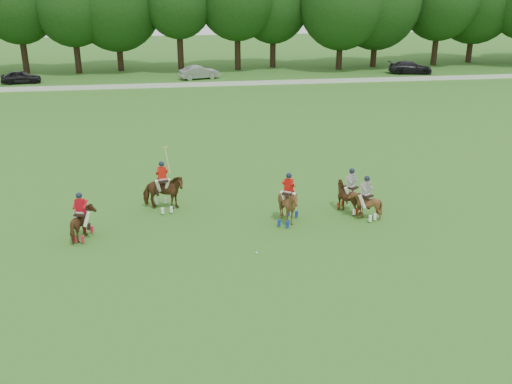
{
  "coord_description": "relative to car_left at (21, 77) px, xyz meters",
  "views": [
    {
      "loc": [
        -1.33,
        -19.53,
        10.59
      ],
      "look_at": [
        2.22,
        4.2,
        1.4
      ],
      "focal_mm": 40.0,
      "sensor_mm": 36.0,
      "label": 1
    }
  ],
  "objects": [
    {
      "name": "polo_red_c",
      "position": [
        20.21,
        -38.76,
        0.2
      ],
      "size": [
        1.96,
        2.02,
        2.39
      ],
      "color": "#4E2C15",
      "rests_on": "ground"
    },
    {
      "name": "polo_red_b",
      "position": [
        14.62,
        -36.37,
        0.22
      ],
      "size": [
        2.01,
        1.82,
        2.97
      ],
      "color": "#4E2C15",
      "rests_on": "ground"
    },
    {
      "name": "polo_stripe_a",
      "position": [
        23.37,
        -37.92,
        0.1
      ],
      "size": [
        1.66,
        1.82,
        2.17
      ],
      "color": "#4E2C15",
      "rests_on": "ground"
    },
    {
      "name": "car_mid",
      "position": [
        18.35,
        0.0,
        0.03
      ],
      "size": [
        4.49,
        2.56,
        1.4
      ],
      "primitive_type": "imported",
      "rotation": [
        0.0,
        0.0,
        1.84
      ],
      "color": "#959499",
      "rests_on": "ground"
    },
    {
      "name": "polo_red_a",
      "position": [
        11.23,
        -39.12,
        0.07
      ],
      "size": [
        1.14,
        1.75,
        2.1
      ],
      "color": "#4E2C15",
      "rests_on": "ground"
    },
    {
      "name": "boundary_rail",
      "position": [
        16.59,
        -4.5,
        -0.45
      ],
      "size": [
        120.0,
        0.1,
        0.44
      ],
      "primitive_type": "cube",
      "color": "white",
      "rests_on": "ground"
    },
    {
      "name": "ground",
      "position": [
        16.59,
        -42.5,
        -0.67
      ],
      "size": [
        180.0,
        180.0,
        0.0
      ],
      "primitive_type": "plane",
      "color": "#23641C",
      "rests_on": "ground"
    },
    {
      "name": "car_left",
      "position": [
        0.0,
        0.0,
        0.0
      ],
      "size": [
        4.08,
        2.04,
        1.33
      ],
      "primitive_type": "imported",
      "rotation": [
        0.0,
        0.0,
        1.69
      ],
      "color": "black",
      "rests_on": "ground"
    },
    {
      "name": "polo_ball",
      "position": [
        18.33,
        -41.62,
        -0.62
      ],
      "size": [
        0.09,
        0.09,
        0.09
      ],
      "primitive_type": "sphere",
      "color": "white",
      "rests_on": "ground"
    },
    {
      "name": "polo_stripe_b",
      "position": [
        23.8,
        -38.83,
        0.06
      ],
      "size": [
        1.55,
        1.6,
        2.09
      ],
      "color": "#4E2C15",
      "rests_on": "ground"
    },
    {
      "name": "car_right",
      "position": [
        42.23,
        0.0,
        0.03
      ],
      "size": [
        5.12,
        2.86,
        1.4
      ],
      "primitive_type": "imported",
      "rotation": [
        0.0,
        0.0,
        1.38
      ],
      "color": "black",
      "rests_on": "ground"
    }
  ]
}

